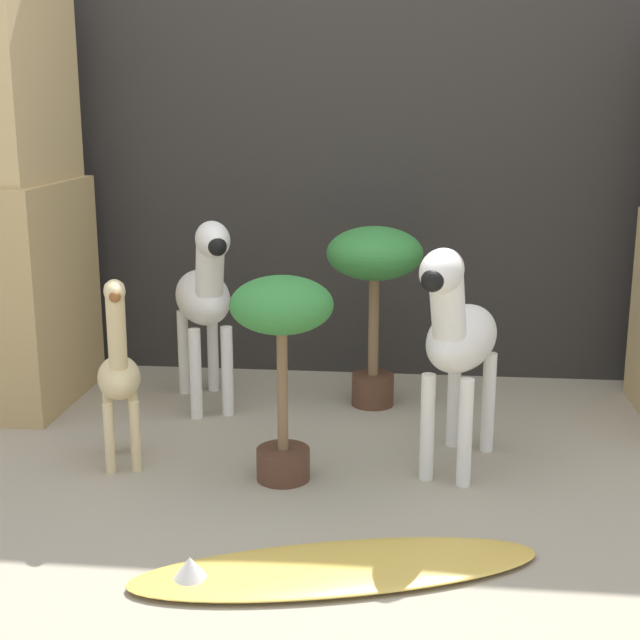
# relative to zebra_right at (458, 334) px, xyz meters

# --- Properties ---
(ground_plane) EXTENTS (14.00, 14.00, 0.00)m
(ground_plane) POSITION_rel_zebra_right_xyz_m (-0.33, -0.43, -0.41)
(ground_plane) COLOR #9E937F
(wall_back) EXTENTS (6.40, 0.08, 2.20)m
(wall_back) POSITION_rel_zebra_right_xyz_m (-0.33, 0.98, 0.69)
(wall_back) COLOR #2D2B28
(wall_back) RESTS_ON ground_plane
(zebra_right) EXTENTS (0.30, 0.55, 0.68)m
(zebra_right) POSITION_rel_zebra_right_xyz_m (0.00, 0.00, 0.00)
(zebra_right) COLOR white
(zebra_right) RESTS_ON ground_plane
(zebra_left) EXTENTS (0.34, 0.55, 0.68)m
(zebra_left) POSITION_rel_zebra_right_xyz_m (-0.83, 0.47, 0.00)
(zebra_left) COLOR white
(zebra_left) RESTS_ON ground_plane
(giraffe_figurine) EXTENTS (0.19, 0.34, 0.59)m
(giraffe_figurine) POSITION_rel_zebra_right_xyz_m (-0.96, -0.07, -0.12)
(giraffe_figurine) COLOR beige
(giraffe_figurine) RESTS_ON ground_plane
(potted_palm_front) EXTENTS (0.28, 0.28, 0.59)m
(potted_palm_front) POSITION_rel_zebra_right_xyz_m (-0.48, -0.11, 0.03)
(potted_palm_front) COLOR #513323
(potted_palm_front) RESTS_ON ground_plane
(potted_palm_back) EXTENTS (0.33, 0.33, 0.63)m
(potted_palm_back) POSITION_rel_zebra_right_xyz_m (-0.26, 0.56, 0.08)
(potted_palm_back) COLOR #513323
(potted_palm_back) RESTS_ON ground_plane
(surfboard) EXTENTS (0.98, 0.50, 0.07)m
(surfboard) POSITION_rel_zebra_right_xyz_m (-0.30, -0.62, -0.40)
(surfboard) COLOR gold
(surfboard) RESTS_ON ground_plane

